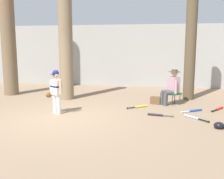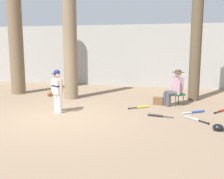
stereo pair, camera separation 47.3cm
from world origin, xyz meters
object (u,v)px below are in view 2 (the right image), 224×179
(handbag_beside_stool, at_px, (158,101))
(bat_red_barrel, at_px, (222,110))
(tree_behind_spectator, at_px, (196,41))
(seated_spectator, at_px, (175,87))
(tree_far_left, at_px, (15,24))
(bat_black_composite, at_px, (157,116))
(bat_aluminum_silver, at_px, (194,119))
(tree_near_player, at_px, (70,45))
(bat_yellow_trainer, at_px, (141,107))
(bat_blue_youth, at_px, (196,112))
(folding_stool, at_px, (177,95))
(batting_helmet_black, at_px, (218,128))
(young_ballplayer, at_px, (57,88))

(handbag_beside_stool, distance_m, bat_red_barrel, 2.04)
(tree_behind_spectator, distance_m, seated_spectator, 1.97)
(tree_far_left, relative_size, bat_black_composite, 9.16)
(bat_aluminum_silver, relative_size, bat_red_barrel, 0.97)
(tree_behind_spectator, xyz_separation_m, bat_red_barrel, (0.79, -1.59, -2.12))
(tree_near_player, height_order, bat_red_barrel, tree_near_player)
(seated_spectator, relative_size, bat_yellow_trainer, 1.91)
(tree_far_left, height_order, bat_red_barrel, tree_far_left)
(bat_aluminum_silver, bearing_deg, bat_yellow_trainer, 146.18)
(bat_yellow_trainer, height_order, bat_blue_youth, same)
(seated_spectator, height_order, bat_aluminum_silver, seated_spectator)
(folding_stool, height_order, bat_red_barrel, folding_stool)
(seated_spectator, distance_m, bat_blue_youth, 1.27)
(bat_black_composite, height_order, bat_yellow_trainer, same)
(handbag_beside_stool, relative_size, bat_yellow_trainer, 0.54)
(tree_near_player, height_order, batting_helmet_black, tree_near_player)
(bat_yellow_trainer, bearing_deg, bat_black_composite, -58.24)
(tree_far_left, height_order, bat_black_composite, tree_far_left)
(bat_blue_youth, bearing_deg, seated_spectator, 126.45)
(folding_stool, bearing_deg, tree_near_player, 176.81)
(batting_helmet_black, bearing_deg, tree_behind_spectator, 96.45)
(bat_aluminum_silver, bearing_deg, tree_behind_spectator, 87.79)
(young_ballplayer, bearing_deg, seated_spectator, 28.86)
(handbag_beside_stool, height_order, bat_blue_youth, handbag_beside_stool)
(folding_stool, height_order, bat_aluminum_silver, folding_stool)
(tree_far_left, bearing_deg, young_ballplayer, -41.08)
(bat_black_composite, bearing_deg, folding_stool, 72.64)
(handbag_beside_stool, bearing_deg, batting_helmet_black, -57.48)
(seated_spectator, bearing_deg, bat_black_composite, -105.17)
(seated_spectator, xyz_separation_m, batting_helmet_black, (1.07, -2.54, -0.57))
(batting_helmet_black, bearing_deg, bat_aluminum_silver, 122.30)
(young_ballplayer, relative_size, bat_aluminum_silver, 2.05)
(handbag_beside_stool, bearing_deg, tree_behind_spectator, 42.94)
(handbag_beside_stool, height_order, bat_black_composite, handbag_beside_stool)
(bat_black_composite, xyz_separation_m, batting_helmet_black, (1.51, -0.93, 0.04))
(tree_near_player, bearing_deg, folding_stool, -3.19)
(young_ballplayer, distance_m, seated_spectator, 3.88)
(batting_helmet_black, bearing_deg, tree_near_player, 150.21)
(tree_near_player, height_order, folding_stool, tree_near_player)
(bat_aluminum_silver, distance_m, bat_blue_youth, 0.83)
(tree_near_player, distance_m, bat_black_composite, 4.36)
(young_ballplayer, relative_size, seated_spectator, 1.09)
(tree_near_player, xyz_separation_m, handbag_beside_stool, (3.31, -0.30, -1.87))
(bat_yellow_trainer, bearing_deg, bat_aluminum_silver, -33.82)
(tree_behind_spectator, height_order, seated_spectator, tree_behind_spectator)
(young_ballplayer, height_order, batting_helmet_black, young_ballplayer)
(bat_red_barrel, bearing_deg, bat_black_composite, -149.87)
(tree_near_player, height_order, bat_black_composite, tree_near_player)
(tree_behind_spectator, height_order, tree_far_left, tree_far_left)
(folding_stool, height_order, bat_blue_youth, folding_stool)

